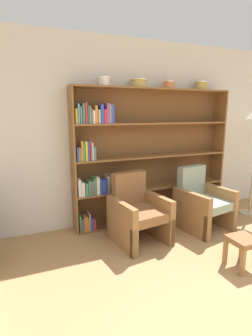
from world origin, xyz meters
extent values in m
cube|color=silver|center=(0.00, 2.85, 1.38)|extent=(12.00, 0.06, 2.75)
cube|color=brown|center=(-1.06, 2.66, 1.02)|extent=(0.02, 0.30, 2.04)
cube|color=brown|center=(1.44, 2.66, 1.02)|extent=(0.02, 0.30, 2.04)
cube|color=brown|center=(0.19, 2.66, 2.03)|extent=(2.48, 0.30, 0.03)
cube|color=brown|center=(0.19, 2.66, 0.01)|extent=(2.48, 0.30, 0.03)
cube|color=brown|center=(0.19, 2.81, 1.02)|extent=(2.48, 0.01, 2.04)
cube|color=#388C47|center=(-1.02, 2.62, 0.15)|extent=(0.03, 0.17, 0.24)
cube|color=#994C99|center=(-0.99, 2.63, 0.12)|extent=(0.02, 0.20, 0.18)
cube|color=#7F6B4C|center=(-0.96, 2.62, 0.13)|extent=(0.02, 0.17, 0.21)
cube|color=orange|center=(-0.93, 2.62, 0.13)|extent=(0.03, 0.17, 0.22)
cube|color=orange|center=(-0.90, 2.62, 0.12)|extent=(0.02, 0.17, 0.20)
cube|color=#B2A899|center=(-0.88, 2.63, 0.15)|extent=(0.02, 0.20, 0.25)
cube|color=#334CB2|center=(-0.85, 2.60, 0.12)|extent=(0.04, 0.12, 0.18)
cube|color=red|center=(-0.81, 2.62, 0.11)|extent=(0.03, 0.16, 0.16)
cube|color=brown|center=(0.19, 2.66, 0.54)|extent=(2.48, 0.30, 0.02)
cube|color=white|center=(-1.01, 2.61, 0.67)|extent=(0.04, 0.15, 0.24)
cube|color=white|center=(-0.96, 2.60, 0.65)|extent=(0.04, 0.13, 0.19)
cube|color=#4C756B|center=(-0.91, 2.60, 0.64)|extent=(0.04, 0.13, 0.18)
cube|color=#388C47|center=(-0.86, 2.62, 0.65)|extent=(0.04, 0.18, 0.21)
cube|color=#994C99|center=(-0.82, 2.61, 0.65)|extent=(0.03, 0.16, 0.21)
cube|color=#388C47|center=(-0.79, 2.62, 0.67)|extent=(0.03, 0.18, 0.24)
cube|color=white|center=(-0.75, 2.60, 0.67)|extent=(0.04, 0.12, 0.25)
cube|color=#334CB2|center=(-0.71, 2.60, 0.66)|extent=(0.03, 0.12, 0.22)
cube|color=#334CB2|center=(-0.67, 2.63, 0.65)|extent=(0.04, 0.18, 0.20)
cube|color=#334CB2|center=(-0.62, 2.60, 0.65)|extent=(0.03, 0.14, 0.20)
cube|color=#B2A899|center=(-0.59, 2.63, 0.67)|extent=(0.02, 0.20, 0.25)
cube|color=#7F6B4C|center=(-0.55, 2.60, 0.69)|extent=(0.04, 0.13, 0.28)
cube|color=gold|center=(-0.51, 2.61, 0.65)|extent=(0.04, 0.16, 0.20)
cube|color=brown|center=(0.19, 2.66, 1.03)|extent=(2.48, 0.30, 0.02)
cube|color=#334CB2|center=(-1.02, 2.62, 1.14)|extent=(0.02, 0.16, 0.19)
cube|color=#7F6B4C|center=(-0.99, 2.62, 1.14)|extent=(0.04, 0.17, 0.18)
cube|color=orange|center=(-0.95, 2.60, 1.18)|extent=(0.02, 0.14, 0.27)
cube|color=#388C47|center=(-0.93, 2.61, 1.17)|extent=(0.02, 0.16, 0.25)
cube|color=gold|center=(-0.90, 2.61, 1.18)|extent=(0.03, 0.15, 0.27)
cube|color=#334CB2|center=(-0.86, 2.60, 1.18)|extent=(0.02, 0.14, 0.27)
cube|color=red|center=(-0.84, 2.61, 1.19)|extent=(0.02, 0.15, 0.28)
cube|color=white|center=(-0.81, 2.61, 1.17)|extent=(0.02, 0.15, 0.24)
cube|color=#4C756B|center=(-0.78, 2.63, 1.14)|extent=(0.04, 0.18, 0.19)
cube|color=brown|center=(0.19, 2.66, 1.53)|extent=(2.48, 0.30, 0.02)
cube|color=gold|center=(-1.02, 2.61, 1.65)|extent=(0.03, 0.15, 0.20)
cube|color=#669EB2|center=(-0.98, 2.60, 1.68)|extent=(0.02, 0.13, 0.26)
cube|color=#4C756B|center=(-0.95, 2.62, 1.66)|extent=(0.03, 0.18, 0.22)
cube|color=#4C756B|center=(-0.92, 2.60, 1.68)|extent=(0.03, 0.13, 0.27)
cube|color=red|center=(-0.88, 2.60, 1.69)|extent=(0.03, 0.12, 0.28)
cube|color=#4C756B|center=(-0.85, 2.62, 1.67)|extent=(0.02, 0.16, 0.24)
cube|color=#669EB2|center=(-0.83, 2.63, 1.66)|extent=(0.02, 0.18, 0.23)
cube|color=#7F6B4C|center=(-0.81, 2.60, 1.64)|extent=(0.02, 0.14, 0.20)
cube|color=white|center=(-0.78, 2.61, 1.63)|extent=(0.03, 0.16, 0.17)
cube|color=orange|center=(-0.75, 2.61, 1.67)|extent=(0.03, 0.15, 0.24)
cube|color=#B2A899|center=(-0.71, 2.63, 1.64)|extent=(0.03, 0.18, 0.19)
cube|color=#334CB2|center=(-0.67, 2.63, 1.67)|extent=(0.04, 0.18, 0.25)
cube|color=red|center=(-0.62, 2.62, 1.64)|extent=(0.04, 0.16, 0.19)
cube|color=#994C99|center=(-0.58, 2.63, 1.68)|extent=(0.04, 0.19, 0.27)
cube|color=#B2A899|center=(-0.55, 2.62, 1.67)|extent=(0.02, 0.17, 0.26)
cube|color=#334CB2|center=(-0.52, 2.60, 1.67)|extent=(0.04, 0.14, 0.25)
cylinder|color=silver|center=(-0.59, 2.66, 2.10)|extent=(0.15, 0.15, 0.11)
torus|color=silver|center=(-0.59, 2.66, 2.15)|extent=(0.17, 0.17, 0.02)
cylinder|color=tan|center=(-0.08, 2.66, 2.10)|extent=(0.21, 0.21, 0.11)
torus|color=tan|center=(-0.08, 2.66, 2.15)|extent=(0.24, 0.24, 0.02)
cylinder|color=#C67547|center=(0.42, 2.66, 2.10)|extent=(0.16, 0.16, 0.10)
torus|color=#C67547|center=(0.42, 2.66, 2.14)|extent=(0.18, 0.18, 0.02)
cylinder|color=tan|center=(1.02, 2.66, 2.10)|extent=(0.18, 0.18, 0.12)
torus|color=tan|center=(1.02, 2.66, 2.16)|extent=(0.21, 0.21, 0.02)
cube|color=olive|center=(-0.01, 1.78, 0.18)|extent=(0.08, 0.08, 0.36)
cube|color=olive|center=(-0.58, 1.70, 0.18)|extent=(0.08, 0.08, 0.36)
cube|color=olive|center=(-0.09, 2.38, 0.18)|extent=(0.08, 0.08, 0.36)
cube|color=olive|center=(-0.66, 2.30, 0.18)|extent=(0.08, 0.08, 0.36)
cube|color=brown|center=(-0.33, 2.04, 0.39)|extent=(0.56, 0.70, 0.12)
cube|color=brown|center=(-0.37, 2.32, 0.66)|extent=(0.49, 0.18, 0.48)
cube|color=olive|center=(-0.06, 2.08, 0.30)|extent=(0.17, 0.68, 0.60)
cube|color=olive|center=(-0.61, 2.00, 0.30)|extent=(0.17, 0.68, 0.60)
cube|color=olive|center=(1.05, 1.79, 0.18)|extent=(0.08, 0.08, 0.36)
cube|color=olive|center=(0.49, 1.69, 0.18)|extent=(0.08, 0.08, 0.36)
cube|color=olive|center=(0.94, 2.39, 0.18)|extent=(0.08, 0.08, 0.36)
cube|color=olive|center=(0.38, 2.29, 0.18)|extent=(0.08, 0.08, 0.36)
cube|color=gray|center=(0.71, 2.04, 0.39)|extent=(0.58, 0.71, 0.12)
cube|color=gray|center=(0.67, 2.31, 0.66)|extent=(0.49, 0.20, 0.48)
cube|color=olive|center=(0.99, 2.09, 0.30)|extent=(0.20, 0.68, 0.60)
cube|color=olive|center=(0.44, 1.99, 0.30)|extent=(0.20, 0.68, 0.60)
cylinder|color=tan|center=(1.83, 2.22, 0.01)|extent=(0.32, 0.32, 0.02)
cube|color=olive|center=(0.33, 1.18, 0.15)|extent=(0.04, 0.04, 0.30)
cube|color=olive|center=(0.58, 1.18, 0.15)|extent=(0.04, 0.04, 0.30)
cube|color=olive|center=(0.33, 0.93, 0.15)|extent=(0.04, 0.04, 0.30)
cube|color=brown|center=(0.46, 1.06, 0.33)|extent=(0.29, 0.29, 0.06)
camera|label=1|loc=(-1.75, -0.88, 1.69)|focal=28.00mm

